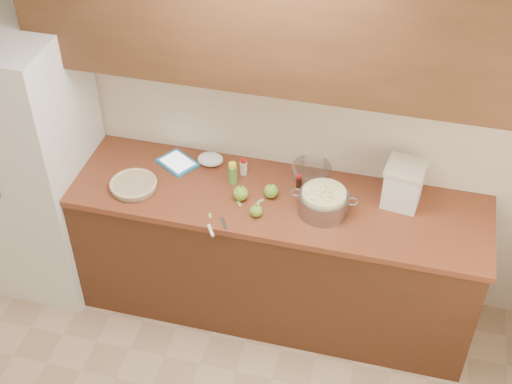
% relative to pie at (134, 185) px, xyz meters
% --- Properties ---
extents(room_shell, '(3.60, 3.60, 3.60)m').
position_rel_pie_xyz_m(room_shell, '(0.72, -1.35, 0.36)').
color(room_shell, tan).
rests_on(room_shell, ground).
extents(counter_run, '(2.64, 0.68, 0.92)m').
position_rel_pie_xyz_m(counter_run, '(0.72, 0.12, -0.48)').
color(counter_run, '#482414').
rests_on(counter_run, ground).
extents(upper_cabinets, '(2.60, 0.34, 0.70)m').
position_rel_pie_xyz_m(upper_cabinets, '(0.72, 0.28, 1.01)').
color(upper_cabinets, '#543019').
rests_on(upper_cabinets, room_shell).
extents(fridge, '(0.70, 0.70, 1.80)m').
position_rel_pie_xyz_m(fridge, '(-0.72, 0.09, -0.04)').
color(fridge, silver).
rests_on(fridge, ground).
extents(pie, '(0.28, 0.28, 0.05)m').
position_rel_pie_xyz_m(pie, '(0.00, 0.00, 0.00)').
color(pie, silver).
rests_on(pie, counter_run).
extents(colander, '(0.38, 0.28, 0.14)m').
position_rel_pie_xyz_m(colander, '(1.10, 0.07, 0.04)').
color(colander, gray).
rests_on(colander, counter_run).
extents(flour_canister, '(0.24, 0.24, 0.26)m').
position_rel_pie_xyz_m(flour_canister, '(1.51, 0.26, 0.11)').
color(flour_canister, silver).
rests_on(flour_canister, counter_run).
extents(tablet, '(0.28, 0.26, 0.02)m').
position_rel_pie_xyz_m(tablet, '(0.17, 0.28, -0.02)').
color(tablet, teal).
rests_on(tablet, counter_run).
extents(paring_knife, '(0.12, 0.17, 0.02)m').
position_rel_pie_xyz_m(paring_knife, '(0.55, -0.23, -0.02)').
color(paring_knife, gray).
rests_on(paring_knife, counter_run).
extents(lemon_bottle, '(0.05, 0.05, 0.14)m').
position_rel_pie_xyz_m(lemon_bottle, '(0.54, 0.19, 0.05)').
color(lemon_bottle, '#4C8C38').
rests_on(lemon_bottle, counter_run).
extents(cinnamon_shaker, '(0.04, 0.04, 0.11)m').
position_rel_pie_xyz_m(cinnamon_shaker, '(0.58, 0.29, 0.03)').
color(cinnamon_shaker, beige).
rests_on(cinnamon_shaker, counter_run).
extents(vanilla_bottle, '(0.03, 0.03, 0.09)m').
position_rel_pie_xyz_m(vanilla_bottle, '(0.93, 0.24, 0.02)').
color(vanilla_bottle, black).
rests_on(vanilla_bottle, counter_run).
extents(mixing_bowl, '(0.23, 0.23, 0.09)m').
position_rel_pie_xyz_m(mixing_bowl, '(0.98, 0.35, 0.02)').
color(mixing_bowl, silver).
rests_on(mixing_bowl, counter_run).
extents(paper_towel, '(0.19, 0.17, 0.06)m').
position_rel_pie_xyz_m(paper_towel, '(0.36, 0.33, 0.01)').
color(paper_towel, white).
rests_on(paper_towel, counter_run).
extents(apple_left, '(0.09, 0.09, 0.10)m').
position_rel_pie_xyz_m(apple_left, '(0.63, 0.06, 0.02)').
color(apple_left, '#699D29').
rests_on(apple_left, counter_run).
extents(apple_center, '(0.08, 0.08, 0.10)m').
position_rel_pie_xyz_m(apple_center, '(0.79, 0.12, 0.02)').
color(apple_center, '#699D29').
rests_on(apple_center, counter_run).
extents(apple_front, '(0.07, 0.07, 0.08)m').
position_rel_pie_xyz_m(apple_front, '(0.75, -0.05, 0.01)').
color(apple_front, '#699D29').
rests_on(apple_front, counter_run).
extents(peel_a, '(0.04, 0.04, 0.00)m').
position_rel_pie_xyz_m(peel_a, '(0.63, 0.02, -0.02)').
color(peel_a, '#8DB658').
rests_on(peel_a, counter_run).
extents(peel_b, '(0.04, 0.05, 0.00)m').
position_rel_pie_xyz_m(peel_b, '(0.73, 0.03, -0.02)').
color(peel_b, '#8DB658').
rests_on(peel_b, counter_run).
extents(peel_c, '(0.04, 0.04, 0.00)m').
position_rel_pie_xyz_m(peel_c, '(0.74, 0.07, -0.02)').
color(peel_c, '#8DB658').
rests_on(peel_c, counter_run).
extents(peel_d, '(0.03, 0.04, 0.00)m').
position_rel_pie_xyz_m(peel_d, '(0.50, -0.12, -0.02)').
color(peel_d, '#8DB658').
rests_on(peel_d, counter_run).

